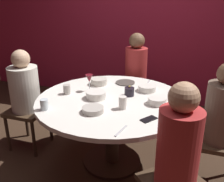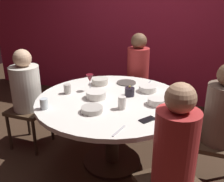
{
  "view_description": "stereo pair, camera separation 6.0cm",
  "coord_description": "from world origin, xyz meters",
  "px_view_note": "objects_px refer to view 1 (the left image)",
  "views": [
    {
      "loc": [
        0.72,
        -2.16,
        1.69
      ],
      "look_at": [
        0.0,
        0.0,
        0.81
      ],
      "focal_mm": 41.1,
      "sensor_mm": 36.0,
      "label": 1
    },
    {
      "loc": [
        0.78,
        -2.14,
        1.69
      ],
      "look_at": [
        0.0,
        0.0,
        0.81
      ],
      "focal_mm": 41.1,
      "sensor_mm": 36.0,
      "label": 2
    }
  ],
  "objects_px": {
    "dining_table": "(112,111)",
    "cup_by_left_diner": "(67,89)",
    "seated_diner_left": "(25,89)",
    "cup_near_candle": "(44,104)",
    "dinner_plate": "(125,83)",
    "candle_holder": "(129,92)",
    "bowl_salad_center": "(99,81)",
    "seated_diner_right": "(222,114)",
    "cup_by_right_diner": "(123,103)",
    "bowl_sauce_side": "(93,110)",
    "bowl_rice_portion": "(147,88)",
    "wine_glass": "(89,79)",
    "bowl_small_white": "(96,95)",
    "bowl_serving_large": "(157,101)",
    "seated_diner_front_right": "(178,149)",
    "cell_phone": "(149,119)",
    "seated_diner_back": "(136,70)"
  },
  "relations": [
    {
      "from": "bowl_salad_center",
      "to": "cup_near_candle",
      "type": "relative_size",
      "value": 1.86
    },
    {
      "from": "bowl_sauce_side",
      "to": "cup_by_left_diner",
      "type": "bearing_deg",
      "value": 142.91
    },
    {
      "from": "seated_diner_right",
      "to": "cup_by_right_diner",
      "type": "distance_m",
      "value": 0.86
    },
    {
      "from": "bowl_serving_large",
      "to": "bowl_small_white",
      "type": "xyz_separation_m",
      "value": [
        -0.58,
        -0.05,
        0.0
      ]
    },
    {
      "from": "dining_table",
      "to": "cup_by_left_diner",
      "type": "relative_size",
      "value": 15.19
    },
    {
      "from": "bowl_sauce_side",
      "to": "candle_holder",
      "type": "bearing_deg",
      "value": 66.55
    },
    {
      "from": "cell_phone",
      "to": "bowl_small_white",
      "type": "bearing_deg",
      "value": -172.05
    },
    {
      "from": "seated_diner_back",
      "to": "cell_phone",
      "type": "distance_m",
      "value": 1.37
    },
    {
      "from": "seated_diner_left",
      "to": "cup_near_candle",
      "type": "xyz_separation_m",
      "value": [
        0.52,
        -0.42,
        0.07
      ]
    },
    {
      "from": "bowl_small_white",
      "to": "cup_near_candle",
      "type": "distance_m",
      "value": 0.51
    },
    {
      "from": "dinner_plate",
      "to": "cup_by_left_diner",
      "type": "height_order",
      "value": "cup_by_left_diner"
    },
    {
      "from": "seated_diner_front_right",
      "to": "bowl_rice_portion",
      "type": "distance_m",
      "value": 1.07
    },
    {
      "from": "seated_diner_right",
      "to": "bowl_rice_portion",
      "type": "xyz_separation_m",
      "value": [
        -0.71,
        0.31,
        0.04
      ]
    },
    {
      "from": "bowl_serving_large",
      "to": "bowl_sauce_side",
      "type": "distance_m",
      "value": 0.6
    },
    {
      "from": "dinner_plate",
      "to": "cup_by_right_diner",
      "type": "height_order",
      "value": "cup_by_right_diner"
    },
    {
      "from": "candle_holder",
      "to": "bowl_serving_large",
      "type": "xyz_separation_m",
      "value": [
        0.29,
        -0.12,
        -0.01
      ]
    },
    {
      "from": "candle_holder",
      "to": "cup_by_left_diner",
      "type": "height_order",
      "value": "candle_holder"
    },
    {
      "from": "seated_diner_right",
      "to": "cup_near_candle",
      "type": "bearing_deg",
      "value": 15.8
    },
    {
      "from": "dinner_plate",
      "to": "cup_by_right_diner",
      "type": "distance_m",
      "value": 0.68
    },
    {
      "from": "cup_by_right_diner",
      "to": "cup_near_candle",
      "type": "bearing_deg",
      "value": -159.93
    },
    {
      "from": "dining_table",
      "to": "wine_glass",
      "type": "xyz_separation_m",
      "value": [
        -0.29,
        0.13,
        0.26
      ]
    },
    {
      "from": "dinner_plate",
      "to": "wine_glass",
      "type": "bearing_deg",
      "value": -129.91
    },
    {
      "from": "cup_by_right_diner",
      "to": "seated_diner_back",
      "type": "bearing_deg",
      "value": 97.72
    },
    {
      "from": "seated_diner_left",
      "to": "bowl_sauce_side",
      "type": "height_order",
      "value": "seated_diner_left"
    },
    {
      "from": "dinner_plate",
      "to": "cup_by_right_diner",
      "type": "bearing_deg",
      "value": -76.32
    },
    {
      "from": "wine_glass",
      "to": "bowl_serving_large",
      "type": "bearing_deg",
      "value": -9.4
    },
    {
      "from": "cup_near_candle",
      "to": "bowl_small_white",
      "type": "bearing_deg",
      "value": 49.18
    },
    {
      "from": "seated_diner_back",
      "to": "seated_diner_front_right",
      "type": "height_order",
      "value": "seated_diner_back"
    },
    {
      "from": "bowl_serving_large",
      "to": "bowl_salad_center",
      "type": "height_order",
      "value": "bowl_salad_center"
    },
    {
      "from": "dinner_plate",
      "to": "candle_holder",
      "type": "bearing_deg",
      "value": -68.07
    },
    {
      "from": "bowl_sauce_side",
      "to": "cup_near_candle",
      "type": "relative_size",
      "value": 1.94
    },
    {
      "from": "wine_glass",
      "to": "cup_by_right_diner",
      "type": "relative_size",
      "value": 1.54
    },
    {
      "from": "bowl_sauce_side",
      "to": "bowl_rice_portion",
      "type": "height_order",
      "value": "bowl_rice_portion"
    },
    {
      "from": "seated_diner_left",
      "to": "bowl_small_white",
      "type": "height_order",
      "value": "seated_diner_left"
    },
    {
      "from": "cell_phone",
      "to": "seated_diner_back",
      "type": "bearing_deg",
      "value": 142.07
    },
    {
      "from": "seated_diner_front_right",
      "to": "seated_diner_back",
      "type": "bearing_deg",
      "value": -22.82
    },
    {
      "from": "candle_holder",
      "to": "bowl_salad_center",
      "type": "bearing_deg",
      "value": 152.38
    },
    {
      "from": "dining_table",
      "to": "dinner_plate",
      "type": "xyz_separation_m",
      "value": [
        -0.0,
        0.48,
        0.14
      ]
    },
    {
      "from": "cup_by_right_diner",
      "to": "bowl_rice_portion",
      "type": "bearing_deg",
      "value": 76.37
    },
    {
      "from": "seated_diner_front_right",
      "to": "cup_near_candle",
      "type": "xyz_separation_m",
      "value": [
        -1.16,
        0.26,
        0.04
      ]
    },
    {
      "from": "seated_diner_front_right",
      "to": "cup_by_left_diner",
      "type": "xyz_separation_m",
      "value": [
        -1.15,
        0.66,
        0.04
      ]
    },
    {
      "from": "cup_by_right_diner",
      "to": "dinner_plate",
      "type": "bearing_deg",
      "value": 103.68
    },
    {
      "from": "bowl_rice_portion",
      "to": "dinner_plate",
      "type": "bearing_deg",
      "value": 149.69
    },
    {
      "from": "wine_glass",
      "to": "cup_by_right_diner",
      "type": "height_order",
      "value": "wine_glass"
    },
    {
      "from": "candle_holder",
      "to": "bowl_sauce_side",
      "type": "height_order",
      "value": "candle_holder"
    },
    {
      "from": "seated_diner_front_right",
      "to": "cup_by_left_diner",
      "type": "distance_m",
      "value": 1.33
    },
    {
      "from": "candle_holder",
      "to": "cup_near_candle",
      "type": "xyz_separation_m",
      "value": [
        -0.62,
        -0.55,
        0.01
      ]
    },
    {
      "from": "bowl_serving_large",
      "to": "cup_by_right_diner",
      "type": "xyz_separation_m",
      "value": [
        -0.27,
        -0.19,
        0.03
      ]
    },
    {
      "from": "seated_diner_left",
      "to": "bowl_rice_portion",
      "type": "xyz_separation_m",
      "value": [
        1.28,
        0.31,
        0.05
      ]
    },
    {
      "from": "seated_diner_front_right",
      "to": "bowl_serving_large",
      "type": "bearing_deg",
      "value": -25.22
    }
  ]
}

